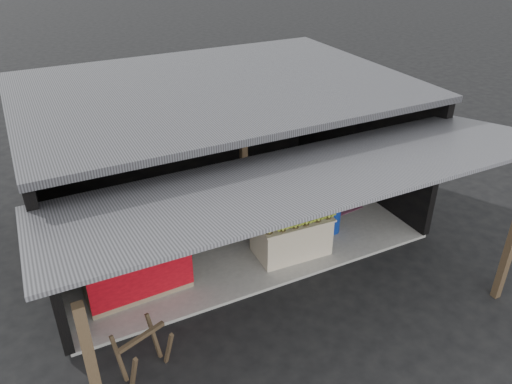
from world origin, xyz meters
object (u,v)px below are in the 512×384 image
sawhorse (143,349)px  water_barrel (332,220)px  white_crate (262,202)px  plastic_chair (314,173)px  neighbor_stall (135,265)px  banana_table (291,234)px

sawhorse → water_barrel: 4.76m
white_crate → plastic_chair: white_crate is taller
white_crate → neighbor_stall: 3.00m
sawhorse → plastic_chair: 6.01m
white_crate → plastic_chair: (1.74, 0.74, -0.07)m
white_crate → water_barrel: (1.17, -0.84, -0.29)m
sawhorse → neighbor_stall: bearing=58.7°
plastic_chair → white_crate: bearing=-179.6°
banana_table → water_barrel: banana_table is taller
banana_table → white_crate: size_ratio=1.35×
sawhorse → water_barrel: sawhorse is taller
banana_table → sawhorse: banana_table is taller
neighbor_stall → sawhorse: (-0.36, -1.76, -0.14)m
sawhorse → water_barrel: (4.41, 1.78, -0.14)m
neighbor_stall → water_barrel: size_ratio=3.56×
banana_table → plastic_chair: plastic_chair is taller
banana_table → plastic_chair: 2.49m
banana_table → white_crate: (-0.06, 1.09, 0.15)m
white_crate → banana_table: bearing=-85.8°
banana_table → neighbor_stall: bearing=178.2°
banana_table → sawhorse: (-3.30, -1.53, 0.00)m
white_crate → water_barrel: bearing=-34.7°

